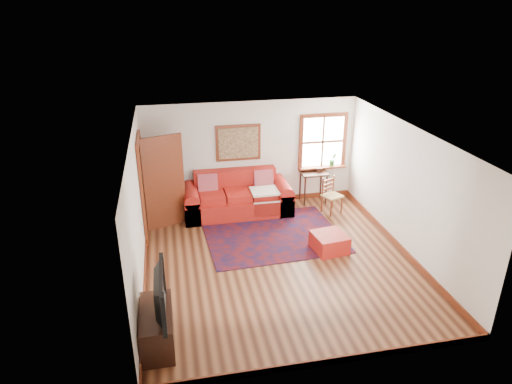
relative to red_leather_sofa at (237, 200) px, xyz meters
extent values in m
plane|color=#411F11|center=(0.41, -2.27, -0.32)|extent=(5.50, 5.50, 0.00)
cube|color=silver|center=(0.41, 0.48, 0.93)|extent=(5.00, 0.04, 2.50)
cube|color=silver|center=(0.41, -5.02, 0.93)|extent=(5.00, 0.04, 2.50)
cube|color=silver|center=(-2.09, -2.27, 0.93)|extent=(0.04, 5.50, 2.50)
cube|color=silver|center=(2.91, -2.27, 0.93)|extent=(0.04, 5.50, 2.50)
cube|color=white|center=(0.41, -2.27, 2.18)|extent=(5.00, 5.50, 0.04)
cube|color=maroon|center=(0.41, 0.46, -0.26)|extent=(5.00, 0.03, 0.12)
cube|color=maroon|center=(-2.07, -2.27, -0.26)|extent=(0.03, 5.50, 0.12)
cube|color=maroon|center=(2.90, -2.27, -0.26)|extent=(0.03, 5.50, 0.12)
cube|color=white|center=(2.16, 0.46, 1.13)|extent=(1.00, 0.02, 1.20)
cube|color=maroon|center=(2.16, 0.45, 1.78)|extent=(1.18, 0.06, 0.09)
cube|color=maroon|center=(2.16, 0.45, 0.49)|extent=(1.18, 0.06, 0.09)
cube|color=maroon|center=(1.62, 0.45, 1.13)|extent=(0.09, 0.06, 1.20)
cube|color=maroon|center=(2.71, 0.45, 1.13)|extent=(0.09, 0.06, 1.20)
cube|color=maroon|center=(2.16, 0.45, 1.13)|extent=(1.00, 0.04, 0.05)
cube|color=maroon|center=(2.16, 0.38, 0.51)|extent=(1.15, 0.20, 0.04)
imported|color=#2A7227|center=(2.41, 0.36, 0.70)|extent=(0.18, 0.15, 0.33)
cube|color=black|center=(-2.08, -0.67, 0.71)|extent=(0.02, 0.90, 2.05)
cube|color=maroon|center=(-2.05, -1.17, 0.71)|extent=(0.06, 0.09, 2.05)
cube|color=maroon|center=(-2.05, -0.18, 0.71)|extent=(0.06, 0.09, 2.05)
cube|color=maroon|center=(-2.05, -0.67, 1.78)|extent=(0.06, 1.08, 0.09)
cube|color=maroon|center=(-1.62, -0.38, 0.71)|extent=(0.86, 0.35, 2.05)
cube|color=silver|center=(-1.62, -0.38, 0.81)|extent=(0.56, 0.22, 1.33)
cube|color=maroon|center=(0.11, 0.45, 1.23)|extent=(1.05, 0.04, 0.85)
cube|color=tan|center=(0.11, 0.42, 1.23)|extent=(0.92, 0.03, 0.72)
cube|color=#510D0B|center=(0.54, -1.26, -0.31)|extent=(2.89, 2.36, 0.02)
cube|color=#AC1C16|center=(0.00, -0.06, -0.11)|extent=(2.46, 1.02, 0.43)
cube|color=#AC1C16|center=(0.00, 0.31, 0.38)|extent=(1.91, 0.28, 0.53)
cube|color=#AC1C16|center=(-1.06, -0.06, -0.05)|extent=(0.34, 1.02, 0.53)
cube|color=#AC1C16|center=(1.05, -0.06, -0.05)|extent=(0.34, 1.02, 0.53)
cube|color=orange|center=(-0.66, 0.13, 0.41)|extent=(0.45, 0.22, 0.47)
cube|color=orange|center=(0.65, 0.13, 0.41)|extent=(0.45, 0.22, 0.47)
cube|color=silver|center=(0.59, -0.26, 0.27)|extent=(0.62, 0.56, 0.04)
cube|color=#AC1C16|center=(1.50, -2.09, -0.14)|extent=(0.70, 0.70, 0.35)
cube|color=black|center=(1.92, 0.26, 0.42)|extent=(0.64, 0.48, 0.04)
cylinder|color=black|center=(1.65, 0.06, 0.04)|extent=(0.04, 0.04, 0.72)
cylinder|color=black|center=(2.18, 0.06, 0.04)|extent=(0.04, 0.04, 0.72)
cylinder|color=black|center=(1.65, 0.45, 0.04)|extent=(0.04, 0.04, 0.72)
cylinder|color=black|center=(2.18, 0.45, 0.04)|extent=(0.04, 0.04, 0.72)
cube|color=tan|center=(2.15, -0.45, 0.10)|extent=(0.51, 0.50, 0.04)
cylinder|color=maroon|center=(2.05, -0.66, -0.12)|extent=(0.04, 0.04, 0.40)
cylinder|color=maroon|center=(2.36, -0.53, -0.12)|extent=(0.04, 0.04, 0.40)
cylinder|color=maroon|center=(1.93, -0.37, 0.10)|extent=(0.04, 0.04, 0.84)
cylinder|color=maroon|center=(2.24, -0.24, 0.10)|extent=(0.04, 0.04, 0.84)
cube|color=maroon|center=(2.09, -0.30, 0.33)|extent=(0.32, 0.15, 0.25)
cube|color=black|center=(-1.84, -4.11, -0.04)|extent=(0.46, 1.03, 0.56)
imported|color=black|center=(-1.82, -4.14, 0.57)|extent=(0.15, 1.11, 0.64)
cylinder|color=silver|center=(-1.79, -3.76, 0.33)|extent=(0.12, 0.12, 0.18)
cylinder|color=#FFA53F|center=(-1.79, -3.76, 0.30)|extent=(0.07, 0.07, 0.12)
camera|label=1|loc=(-1.48, -9.53, 4.34)|focal=32.00mm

